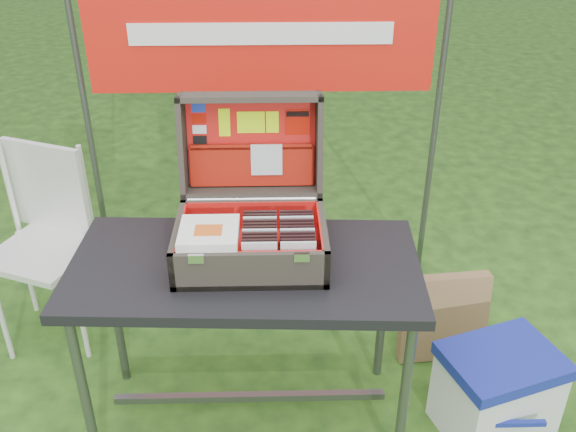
{
  "coord_description": "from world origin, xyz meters",
  "views": [
    {
      "loc": [
        0.05,
        -1.84,
        2.04
      ],
      "look_at": [
        0.1,
        0.1,
        0.91
      ],
      "focal_mm": 40.0,
      "sensor_mm": 36.0,
      "label": 1
    }
  ],
  "objects_px": {
    "table": "(248,346)",
    "cardboard_box": "(443,317)",
    "suitcase": "(250,189)",
    "chair": "(44,254)",
    "cooler": "(496,392)"
  },
  "relations": [
    {
      "from": "suitcase",
      "to": "cardboard_box",
      "type": "relative_size",
      "value": 1.28
    },
    {
      "from": "cooler",
      "to": "cardboard_box",
      "type": "height_order",
      "value": "cardboard_box"
    },
    {
      "from": "suitcase",
      "to": "chair",
      "type": "bearing_deg",
      "value": 153.26
    },
    {
      "from": "table",
      "to": "cardboard_box",
      "type": "relative_size",
      "value": 2.95
    },
    {
      "from": "chair",
      "to": "cooler",
      "type": "bearing_deg",
      "value": 3.87
    },
    {
      "from": "cardboard_box",
      "to": "cooler",
      "type": "bearing_deg",
      "value": -81.28
    },
    {
      "from": "cardboard_box",
      "to": "suitcase",
      "type": "bearing_deg",
      "value": -166.41
    },
    {
      "from": "chair",
      "to": "cardboard_box",
      "type": "height_order",
      "value": "chair"
    },
    {
      "from": "table",
      "to": "cardboard_box",
      "type": "distance_m",
      "value": 0.95
    },
    {
      "from": "table",
      "to": "cooler",
      "type": "height_order",
      "value": "table"
    },
    {
      "from": "table",
      "to": "cardboard_box",
      "type": "xyz_separation_m",
      "value": [
        0.86,
        0.37,
        -0.18
      ]
    },
    {
      "from": "table",
      "to": "suitcase",
      "type": "height_order",
      "value": "suitcase"
    },
    {
      "from": "cooler",
      "to": "chair",
      "type": "xyz_separation_m",
      "value": [
        -1.9,
        0.63,
        0.26
      ]
    },
    {
      "from": "suitcase",
      "to": "cardboard_box",
      "type": "bearing_deg",
      "value": 19.0
    },
    {
      "from": "suitcase",
      "to": "chair",
      "type": "height_order",
      "value": "suitcase"
    }
  ]
}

